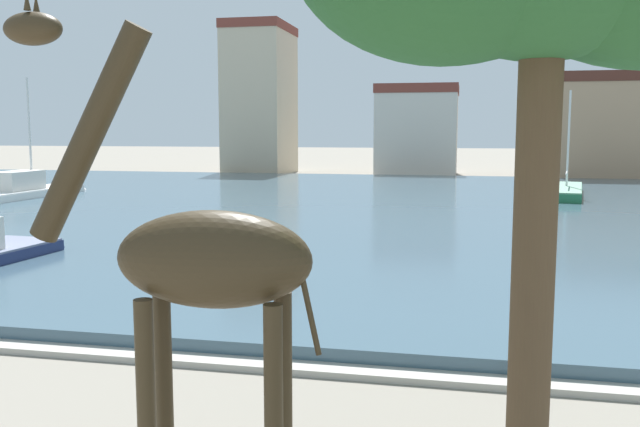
{
  "coord_description": "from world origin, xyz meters",
  "views": [
    {
      "loc": [
        4.07,
        -1.42,
        4.12
      ],
      "look_at": [
        0.86,
        13.76,
        2.2
      ],
      "focal_mm": 38.35,
      "sensor_mm": 36.0,
      "label": 1
    }
  ],
  "objects": [
    {
      "name": "harbor_water",
      "position": [
        0.0,
        32.39,
        0.18
      ],
      "size": [
        87.28,
        45.26,
        0.36
      ],
      "primitive_type": "cube",
      "color": "#3D5666",
      "rests_on": "ground"
    },
    {
      "name": "sailboat_white",
      "position": [
        -19.82,
        32.79,
        0.59
      ],
      "size": [
        2.54,
        9.26,
        6.97
      ],
      "color": "white",
      "rests_on": "ground"
    },
    {
      "name": "sailboat_green",
      "position": [
        9.87,
        39.9,
        0.45
      ],
      "size": [
        3.06,
        9.65,
        6.3
      ],
      "color": "#236B42",
      "rests_on": "ground"
    },
    {
      "name": "townhouse_narrow_midrow",
      "position": [
        14.76,
        57.29,
        4.27
      ],
      "size": [
        7.38,
        6.99,
        8.5
      ],
      "color": "tan",
      "rests_on": "ground"
    },
    {
      "name": "mooring_bollard",
      "position": [
        5.17,
        9.36,
        0.25
      ],
      "size": [
        0.24,
        0.24,
        0.5
      ],
      "primitive_type": "cylinder",
      "color": "#232326",
      "rests_on": "ground"
    },
    {
      "name": "townhouse_corner_house",
      "position": [
        -0.12,
        60.73,
        4.0
      ],
      "size": [
        7.14,
        7.19,
        7.98
      ],
      "color": "beige",
      "rests_on": "ground"
    },
    {
      "name": "townhouse_wide_warehouse",
      "position": [
        -14.44,
        59.55,
        6.82
      ],
      "size": [
        5.38,
        7.75,
        13.6
      ],
      "color": "#C6B293",
      "rests_on": "ground"
    },
    {
      "name": "giraffe_statue",
      "position": [
        1.56,
        4.7,
        2.77
      ],
      "size": [
        3.11,
        0.86,
        5.42
      ],
      "color": "#382B19",
      "rests_on": "ground"
    },
    {
      "name": "quay_edge_coping",
      "position": [
        0.0,
        9.51,
        0.06
      ],
      "size": [
        87.28,
        0.5,
        0.12
      ],
      "primitive_type": "cube",
      "color": "#ADA89E",
      "rests_on": "ground"
    }
  ]
}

